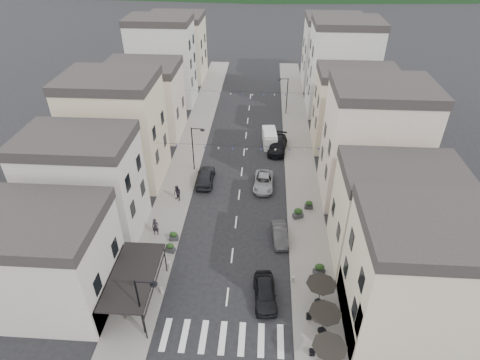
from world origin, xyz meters
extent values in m
cube|color=slate|center=(-7.50, 32.00, 0.06)|extent=(4.00, 76.00, 0.12)
cube|color=slate|center=(7.50, 32.00, 0.06)|extent=(4.00, 76.00, 0.12)
cube|color=#AFA8A0|center=(-15.50, 5.00, 4.00)|extent=(12.00, 8.00, 8.00)
cube|color=beige|center=(14.50, 4.00, 5.00)|extent=(10.00, 8.00, 10.00)
cube|color=black|center=(-7.50, 5.00, 3.20)|extent=(3.60, 7.50, 0.15)
cube|color=black|center=(-5.70, 5.00, 2.70)|extent=(0.34, 7.50, 0.99)
cylinder|color=black|center=(-5.80, 1.50, 1.60)|extent=(0.10, 0.10, 3.20)
cylinder|color=black|center=(-5.80, 8.50, 1.60)|extent=(0.10, 0.10, 3.20)
cube|color=#AFA8A0|center=(-14.50, 14.00, 5.00)|extent=(10.00, 7.00, 10.00)
cube|color=#262323|center=(-14.50, 14.00, 10.50)|extent=(10.20, 7.14, 1.00)
cube|color=#C8B696|center=(-14.50, 24.00, 6.00)|extent=(10.00, 8.00, 12.00)
cube|color=#262323|center=(-14.50, 24.00, 12.50)|extent=(10.20, 8.16, 1.00)
cube|color=#C0AA9B|center=(-14.50, 36.00, 4.75)|extent=(10.00, 8.00, 9.50)
cube|color=#262323|center=(-14.50, 36.00, 10.00)|extent=(10.20, 8.16, 1.00)
cube|color=#ABABA6|center=(-14.50, 48.00, 6.50)|extent=(10.00, 7.00, 13.00)
cube|color=#262323|center=(-14.50, 48.00, 13.50)|extent=(10.20, 7.14, 1.00)
cube|color=beige|center=(-14.50, 60.00, 5.50)|extent=(10.00, 9.00, 11.00)
cube|color=#262323|center=(-14.50, 60.00, 11.50)|extent=(10.20, 9.18, 1.00)
cube|color=beige|center=(14.50, 12.00, 4.50)|extent=(10.00, 7.00, 9.00)
cube|color=#262323|center=(14.50, 12.00, 9.50)|extent=(10.20, 7.14, 1.00)
cube|color=#C0AA9B|center=(14.50, 22.00, 6.25)|extent=(10.00, 8.00, 12.50)
cube|color=#262323|center=(14.50, 22.00, 13.00)|extent=(10.20, 8.16, 1.00)
cube|color=#C8B696|center=(14.50, 34.00, 5.00)|extent=(10.00, 7.00, 10.00)
cube|color=#262323|center=(14.50, 34.00, 10.50)|extent=(10.20, 7.14, 1.00)
cube|color=#ABABA6|center=(14.50, 46.00, 6.75)|extent=(10.00, 8.00, 13.50)
cube|color=#262323|center=(14.50, 46.00, 14.00)|extent=(10.20, 8.16, 1.00)
cube|color=#AFA8A0|center=(14.50, 58.00, 5.75)|extent=(10.00, 9.00, 11.50)
cube|color=#262323|center=(14.50, 58.00, 12.00)|extent=(10.20, 9.18, 1.00)
cylinder|color=black|center=(7.70, 0.00, 1.27)|extent=(0.06, 0.06, 2.30)
cone|color=black|center=(7.70, 0.00, 2.37)|extent=(2.50, 2.50, 0.55)
cylinder|color=black|center=(7.70, 2.80, 1.27)|extent=(0.06, 0.06, 2.30)
cone|color=black|center=(7.70, 2.80, 2.37)|extent=(2.50, 2.50, 0.55)
cylinder|color=black|center=(7.70, 2.80, 0.49)|extent=(0.70, 0.70, 0.04)
cylinder|color=black|center=(7.70, 5.60, 1.27)|extent=(0.06, 0.06, 2.30)
cone|color=black|center=(7.70, 5.60, 2.37)|extent=(2.50, 2.50, 0.55)
cylinder|color=black|center=(7.70, 5.60, 0.49)|extent=(0.70, 0.70, 0.04)
cylinder|color=black|center=(-6.10, 2.00, 3.00)|extent=(0.14, 0.14, 6.00)
cylinder|color=black|center=(-5.40, 2.00, 5.90)|extent=(1.40, 0.10, 0.10)
cylinder|color=black|center=(-4.75, 2.00, 5.75)|extent=(0.56, 0.56, 0.08)
cylinder|color=black|center=(-6.10, 26.00, 3.00)|extent=(0.14, 0.14, 6.00)
cylinder|color=black|center=(-5.40, 26.00, 5.90)|extent=(1.40, 0.10, 0.10)
cylinder|color=black|center=(-4.75, 26.00, 5.75)|extent=(0.56, 0.56, 0.08)
cylinder|color=black|center=(6.10, 44.00, 3.00)|extent=(0.14, 0.14, 6.00)
cylinder|color=black|center=(5.40, 44.00, 5.90)|extent=(1.40, 0.10, 0.10)
cylinder|color=black|center=(4.75, 44.00, 5.75)|extent=(0.56, 0.56, 0.08)
cylinder|color=gray|center=(-5.70, 6.00, 0.42)|extent=(0.26, 0.26, 0.60)
cylinder|color=gray|center=(-5.70, 9.00, 0.42)|extent=(0.26, 0.26, 0.60)
cylinder|color=gray|center=(5.70, 8.00, 0.42)|extent=(0.26, 0.26, 0.60)
cylinder|color=black|center=(0.00, 22.00, 6.00)|extent=(19.00, 0.02, 0.02)
cone|color=beige|center=(-8.71, 22.00, 5.81)|extent=(0.28, 0.28, 0.24)
cone|color=navy|center=(-7.12, 22.00, 5.73)|extent=(0.28, 0.28, 0.24)
cone|color=beige|center=(-5.54, 22.00, 5.65)|extent=(0.28, 0.28, 0.24)
cone|color=navy|center=(-3.96, 22.00, 5.58)|extent=(0.28, 0.28, 0.24)
cone|color=beige|center=(-2.38, 22.00, 5.54)|extent=(0.28, 0.28, 0.24)
cone|color=navy|center=(-0.79, 22.00, 5.51)|extent=(0.28, 0.28, 0.24)
cone|color=beige|center=(0.79, 22.00, 5.51)|extent=(0.28, 0.28, 0.24)
cone|color=navy|center=(2.38, 22.00, 5.54)|extent=(0.28, 0.28, 0.24)
cone|color=beige|center=(3.96, 22.00, 5.58)|extent=(0.28, 0.28, 0.24)
cone|color=navy|center=(5.54, 22.00, 5.65)|extent=(0.28, 0.28, 0.24)
cone|color=beige|center=(7.12, 22.00, 5.73)|extent=(0.28, 0.28, 0.24)
cone|color=navy|center=(8.71, 22.00, 5.81)|extent=(0.28, 0.28, 0.24)
cylinder|color=black|center=(0.00, 38.00, 6.00)|extent=(19.00, 0.02, 0.02)
cone|color=beige|center=(-8.71, 38.00, 5.81)|extent=(0.28, 0.28, 0.24)
cone|color=navy|center=(-7.12, 38.00, 5.73)|extent=(0.28, 0.28, 0.24)
cone|color=beige|center=(-5.54, 38.00, 5.65)|extent=(0.28, 0.28, 0.24)
cone|color=navy|center=(-3.96, 38.00, 5.58)|extent=(0.28, 0.28, 0.24)
cone|color=beige|center=(-2.38, 38.00, 5.54)|extent=(0.28, 0.28, 0.24)
cone|color=navy|center=(-0.79, 38.00, 5.51)|extent=(0.28, 0.28, 0.24)
cone|color=beige|center=(0.79, 38.00, 5.51)|extent=(0.28, 0.28, 0.24)
cone|color=navy|center=(2.38, 38.00, 5.54)|extent=(0.28, 0.28, 0.24)
cone|color=beige|center=(3.96, 38.00, 5.58)|extent=(0.28, 0.28, 0.24)
cone|color=navy|center=(5.54, 38.00, 5.65)|extent=(0.28, 0.28, 0.24)
cone|color=beige|center=(7.12, 38.00, 5.73)|extent=(0.28, 0.28, 0.24)
cone|color=navy|center=(8.71, 38.00, 5.81)|extent=(0.28, 0.28, 0.24)
imported|color=black|center=(3.22, 6.00, 0.79)|extent=(2.26, 4.76, 1.57)
imported|color=#343437|center=(4.60, 13.60, 0.67)|extent=(1.81, 4.18, 1.34)
imported|color=gray|center=(2.80, 22.86, 0.69)|extent=(2.48, 5.06, 1.38)
imported|color=black|center=(4.60, 31.81, 0.82)|extent=(3.03, 5.91, 1.64)
imported|color=black|center=(-4.25, 23.29, 0.86)|extent=(2.14, 5.08, 1.71)
cube|color=silver|center=(3.45, 33.55, 0.95)|extent=(2.19, 4.68, 1.89)
cube|color=silver|center=(3.50, 32.98, 1.94)|extent=(2.01, 3.17, 0.47)
cylinder|color=black|center=(2.85, 31.79, 0.33)|extent=(0.29, 0.68, 0.66)
cylinder|color=black|center=(4.35, 31.92, 0.33)|extent=(0.29, 0.68, 0.66)
cylinder|color=black|center=(2.55, 35.18, 0.33)|extent=(0.29, 0.68, 0.66)
cylinder|color=black|center=(4.05, 35.31, 0.33)|extent=(0.29, 0.68, 0.66)
imported|color=black|center=(-7.97, 13.43, 1.09)|extent=(0.71, 0.47, 1.94)
imported|color=black|center=(-6.90, 19.32, 1.08)|extent=(1.18, 1.17, 1.93)
cube|color=#303032|center=(-6.00, 11.02, 0.35)|extent=(1.01, 0.73, 0.46)
ellipsoid|color=#183213|center=(-6.00, 11.02, 0.85)|extent=(0.80, 0.51, 0.58)
cube|color=#2F2F31|center=(-6.00, 12.70, 0.35)|extent=(0.97, 0.62, 0.45)
ellipsoid|color=#183213|center=(-6.00, 12.70, 0.84)|extent=(0.80, 0.51, 0.58)
cube|color=#2C2C2E|center=(8.10, 9.14, 0.37)|extent=(1.15, 0.90, 0.51)
ellipsoid|color=#183213|center=(8.10, 9.14, 0.93)|extent=(0.89, 0.57, 0.65)
cube|color=#313133|center=(6.61, 17.11, 0.39)|extent=(1.21, 0.94, 0.54)
ellipsoid|color=#183213|center=(6.61, 17.11, 0.98)|extent=(0.94, 0.60, 0.68)
cube|color=#2A2A2C|center=(7.89, 18.77, 0.35)|extent=(0.93, 0.54, 0.45)
ellipsoid|color=#183213|center=(7.89, 18.77, 0.84)|extent=(0.80, 0.51, 0.58)
camera|label=1|loc=(2.61, -16.89, 27.60)|focal=30.00mm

